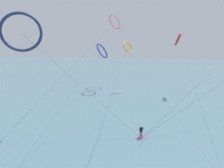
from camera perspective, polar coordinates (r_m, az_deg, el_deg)
sea_water at (r=112.32m, az=10.59°, el=4.35°), size 400.00×200.00×0.08m
surfer_magenta at (r=26.86m, az=8.46°, el=-13.82°), size 1.40×0.70×1.70m
kite_amber at (r=54.31m, az=4.59°, el=10.54°), size 4.22×41.86×13.46m
kite_coral at (r=64.40m, az=0.77°, el=17.57°), size 5.55×52.95×21.89m
kite_navy at (r=30.49m, az=-24.89°, el=13.61°), size 19.32×4.39×16.77m
kite_cobalt at (r=54.36m, az=-2.96°, el=9.58°), size 5.37×41.53×13.04m
kite_crimson at (r=52.27m, az=18.71°, el=12.27°), size 2.99×37.15×15.57m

